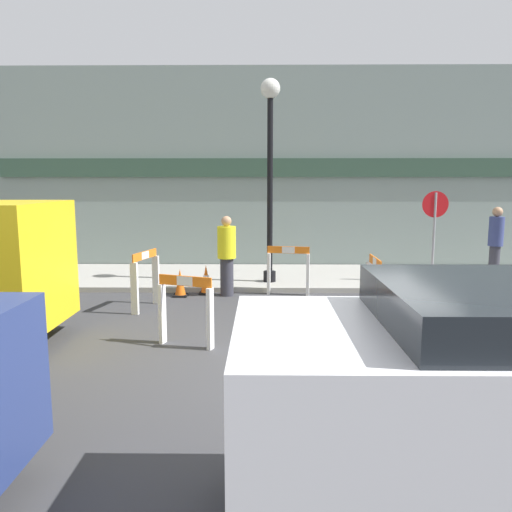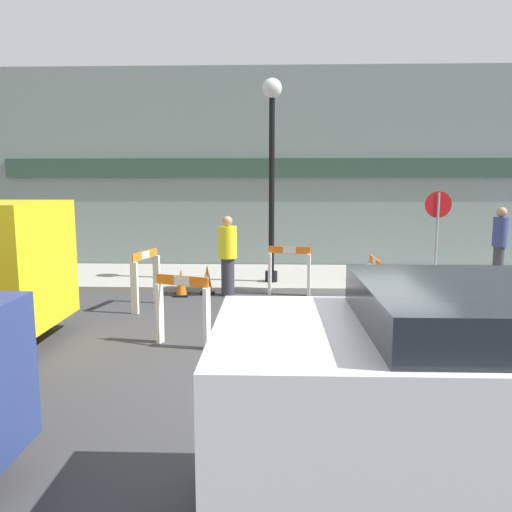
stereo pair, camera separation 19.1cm
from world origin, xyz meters
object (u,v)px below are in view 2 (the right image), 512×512
object	(u,v)px
person_worker	(228,254)
person_pedestrian	(500,241)
streetlamp_post	(272,152)
stop_sign	(437,222)

from	to	relation	value
person_worker	person_pedestrian	distance (m)	6.33
streetlamp_post	person_worker	xyz separation A→B (m)	(-0.93, -0.98, -2.17)
streetlamp_post	stop_sign	bearing A→B (deg)	0.22
streetlamp_post	stop_sign	distance (m)	4.08
person_worker	person_pedestrian	bearing A→B (deg)	77.45
streetlamp_post	person_worker	distance (m)	2.55
streetlamp_post	person_pedestrian	world-z (taller)	streetlamp_post
streetlamp_post	person_worker	world-z (taller)	streetlamp_post
streetlamp_post	person_worker	size ratio (longest dim) A/B	2.68
person_pedestrian	person_worker	bearing A→B (deg)	-4.92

